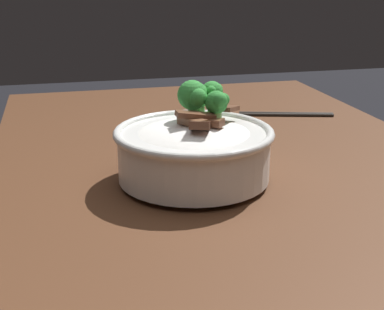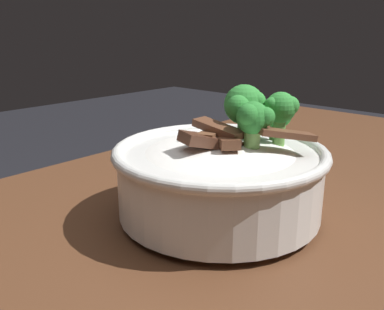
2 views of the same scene
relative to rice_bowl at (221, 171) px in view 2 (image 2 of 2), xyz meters
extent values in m
cube|color=#56331E|center=(0.11, 0.08, -0.08)|extent=(1.60, 0.78, 0.04)
cube|color=#56331E|center=(-0.61, -0.23, -0.48)|extent=(0.09, 0.09, 0.77)
cylinder|color=white|center=(0.00, 0.00, -0.05)|extent=(0.10, 0.10, 0.01)
cylinder|color=white|center=(0.00, 0.00, -0.01)|extent=(0.22, 0.22, 0.07)
torus|color=white|center=(0.00, 0.00, 0.02)|extent=(0.24, 0.24, 0.01)
ellipsoid|color=white|center=(0.00, 0.00, 0.01)|extent=(0.20, 0.20, 0.06)
cube|color=brown|center=(0.01, -0.01, 0.04)|extent=(0.05, 0.04, 0.01)
cube|color=brown|center=(0.01, 0.01, 0.04)|extent=(0.05, 0.05, 0.02)
cube|color=#563323|center=(0.02, 0.00, 0.04)|extent=(0.07, 0.05, 0.03)
cube|color=brown|center=(0.01, 0.00, 0.05)|extent=(0.02, 0.06, 0.02)
cube|color=brown|center=(-0.03, 0.06, 0.05)|extent=(0.06, 0.05, 0.02)
cylinder|color=#5B9947|center=(-0.07, 0.03, 0.04)|extent=(0.02, 0.02, 0.02)
sphere|color=green|center=(-0.07, 0.03, 0.06)|extent=(0.03, 0.03, 0.03)
sphere|color=green|center=(-0.06, 0.03, 0.06)|extent=(0.01, 0.01, 0.01)
sphere|color=green|center=(-0.08, 0.03, 0.06)|extent=(0.01, 0.01, 0.01)
cylinder|color=#7AB256|center=(-0.01, 0.03, 0.04)|extent=(0.02, 0.02, 0.03)
sphere|color=#2D8433|center=(-0.01, 0.03, 0.06)|extent=(0.03, 0.03, 0.03)
sphere|color=#2D8433|center=(0.00, 0.04, 0.07)|extent=(0.02, 0.02, 0.02)
sphere|color=#2D8433|center=(-0.01, 0.05, 0.07)|extent=(0.02, 0.02, 0.02)
cylinder|color=#6BA84C|center=(-0.05, 0.04, 0.04)|extent=(0.01, 0.01, 0.03)
sphere|color=green|center=(-0.05, 0.04, 0.07)|extent=(0.03, 0.03, 0.03)
sphere|color=green|center=(-0.04, 0.04, 0.07)|extent=(0.02, 0.02, 0.02)
sphere|color=green|center=(-0.06, 0.05, 0.07)|extent=(0.02, 0.02, 0.02)
cylinder|color=#5B9947|center=(-0.03, 0.00, 0.04)|extent=(0.01, 0.01, 0.03)
sphere|color=green|center=(-0.03, 0.00, 0.07)|extent=(0.04, 0.04, 0.04)
sphere|color=green|center=(-0.02, 0.01, 0.07)|extent=(0.03, 0.03, 0.03)
sphere|color=green|center=(-0.04, 0.02, 0.07)|extent=(0.02, 0.02, 0.02)
camera|label=1|loc=(0.76, -0.19, 0.25)|focal=52.06mm
camera|label=2|loc=(0.35, 0.27, 0.15)|focal=39.30mm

